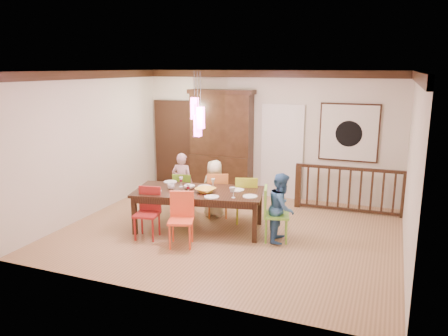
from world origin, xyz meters
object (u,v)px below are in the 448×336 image
(dining_table, at_px, (199,195))
(chair_far_left, at_px, (184,189))
(person_end_right, at_px, (282,207))
(person_far_left, at_px, (182,182))
(balustrade, at_px, (350,189))
(chair_end_right, at_px, (277,210))
(person_far_mid, at_px, (215,188))
(china_hutch, at_px, (222,142))

(dining_table, distance_m, chair_far_left, 1.11)
(chair_far_left, xyz_separation_m, person_end_right, (2.28, -0.80, 0.12))
(person_far_left, distance_m, person_end_right, 2.49)
(dining_table, relative_size, balustrade, 1.11)
(chair_end_right, bearing_deg, chair_far_left, 55.09)
(chair_end_right, relative_size, person_end_right, 0.79)
(person_far_mid, bearing_deg, chair_far_left, 0.69)
(chair_far_left, relative_size, china_hutch, 0.34)
(person_far_mid, xyz_separation_m, person_end_right, (1.58, -0.78, 0.02))
(china_hutch, bearing_deg, person_far_left, -100.44)
(chair_far_left, distance_m, chair_end_right, 2.35)
(dining_table, relative_size, person_end_right, 2.07)
(china_hutch, bearing_deg, chair_end_right, -50.51)
(chair_far_left, bearing_deg, person_far_mid, 167.47)
(china_hutch, xyz_separation_m, person_far_left, (-0.28, -1.53, -0.61))
(dining_table, xyz_separation_m, chair_end_right, (1.48, -0.00, -0.13))
(person_far_left, distance_m, person_far_mid, 0.77)
(chair_end_right, distance_m, person_end_right, 0.10)
(chair_far_left, xyz_separation_m, balustrade, (3.22, 1.23, 0.02))
(chair_far_left, height_order, chair_end_right, chair_end_right)
(chair_far_left, height_order, china_hutch, china_hutch)
(china_hutch, height_order, balustrade, china_hutch)
(chair_end_right, height_order, china_hutch, china_hutch)
(dining_table, xyz_separation_m, china_hutch, (-0.50, 2.40, 0.56))
(dining_table, bearing_deg, balustrade, 27.99)
(dining_table, relative_size, china_hutch, 1.02)
(dining_table, bearing_deg, chair_end_right, -11.41)
(balustrade, relative_size, person_end_right, 1.87)
(dining_table, distance_m, person_far_left, 1.17)
(chair_end_right, bearing_deg, dining_table, 75.62)
(person_far_left, bearing_deg, chair_end_right, 154.28)
(person_end_right, bearing_deg, chair_end_right, 103.53)
(chair_end_right, distance_m, balustrade, 2.30)
(person_far_left, bearing_deg, balustrade, -164.81)
(dining_table, height_order, person_far_mid, person_far_mid)
(china_hutch, relative_size, person_end_right, 2.04)
(china_hutch, bearing_deg, chair_far_left, -97.89)
(chair_end_right, distance_m, china_hutch, 3.19)
(chair_end_right, relative_size, china_hutch, 0.39)
(chair_far_left, distance_m, balustrade, 3.45)
(china_hutch, height_order, person_far_mid, china_hutch)
(dining_table, xyz_separation_m, chair_far_left, (-0.72, 0.82, -0.19))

